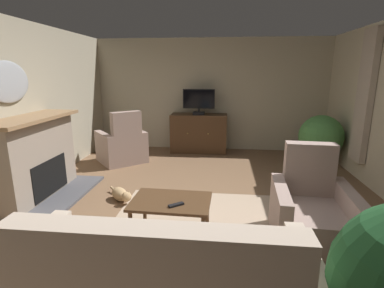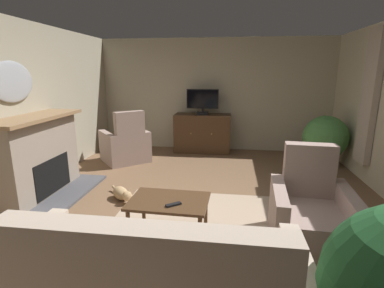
{
  "view_description": "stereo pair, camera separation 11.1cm",
  "coord_description": "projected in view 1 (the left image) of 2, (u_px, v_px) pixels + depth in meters",
  "views": [
    {
      "loc": [
        0.3,
        -3.54,
        1.82
      ],
      "look_at": [
        -0.1,
        0.22,
        0.89
      ],
      "focal_mm": 27.44,
      "sensor_mm": 36.0,
      "label": 1
    },
    {
      "loc": [
        0.41,
        -3.53,
        1.82
      ],
      "look_at": [
        -0.1,
        0.22,
        0.89
      ],
      "focal_mm": 27.44,
      "sensor_mm": 36.0,
      "label": 2
    }
  ],
  "objects": [
    {
      "name": "wall_back",
      "position": [
        211.0,
        95.0,
        6.94
      ],
      "size": [
        5.96,
        0.1,
        2.58
      ],
      "primitive_type": "cube",
      "color": "#B2A88E",
      "rests_on": "ground_plane"
    },
    {
      "name": "armchair_by_fireplace",
      "position": [
        122.0,
        146.0,
        6.03
      ],
      "size": [
        1.18,
        1.17,
        1.08
      ],
      "color": "#A3897F",
      "rests_on": "ground_plane"
    },
    {
      "name": "tv_remote",
      "position": [
        176.0,
        205.0,
        3.06
      ],
      "size": [
        0.17,
        0.14,
        0.02
      ],
      "primitive_type": "cube",
      "rotation": [
        0.0,
        0.0,
        3.8
      ],
      "color": "black",
      "rests_on": "coffee_table"
    },
    {
      "name": "fireplace",
      "position": [
        35.0,
        160.0,
        4.27
      ],
      "size": [
        0.92,
        1.69,
        1.21
      ],
      "color": "#4C4C51",
      "rests_on": "ground_plane"
    },
    {
      "name": "potted_plant_tall_palm_by_window",
      "position": [
        321.0,
        138.0,
        5.76
      ],
      "size": [
        0.84,
        0.84,
        1.01
      ],
      "color": "#99664C",
      "rests_on": "ground_plane"
    },
    {
      "name": "television",
      "position": [
        199.0,
        101.0,
        6.6
      ],
      "size": [
        0.72,
        0.2,
        0.57
      ],
      "color": "black",
      "rests_on": "tv_cabinet"
    },
    {
      "name": "wall_mirror_oval",
      "position": [
        8.0,
        82.0,
        4.03
      ],
      "size": [
        0.06,
        0.85,
        0.57
      ],
      "primitive_type": "ellipsoid",
      "color": "#B2B7BF"
    },
    {
      "name": "curtain_panel_far",
      "position": [
        365.0,
        97.0,
        4.82
      ],
      "size": [
        0.1,
        0.44,
        2.17
      ],
      "primitive_type": "cube",
      "color": "#B2A393"
    },
    {
      "name": "tv_cabinet",
      "position": [
        199.0,
        134.0,
        6.84
      ],
      "size": [
        1.28,
        0.58,
        0.88
      ],
      "color": "black",
      "rests_on": "ground_plane"
    },
    {
      "name": "rug_central",
      "position": [
        210.0,
        219.0,
        3.72
      ],
      "size": [
        2.42,
        1.62,
        0.01
      ],
      "primitive_type": "cube",
      "color": "tan",
      "rests_on": "ground_plane"
    },
    {
      "name": "ground_plane",
      "position": [
        197.0,
        215.0,
        3.89
      ],
      "size": [
        5.96,
        7.47,
        0.04
      ],
      "primitive_type": "cube",
      "color": "brown"
    },
    {
      "name": "coffee_table",
      "position": [
        171.0,
        205.0,
        3.22
      ],
      "size": [
        0.88,
        0.62,
        0.46
      ],
      "color": "#4C331E",
      "rests_on": "ground_plane"
    },
    {
      "name": "cat",
      "position": [
        121.0,
        194.0,
        4.24
      ],
      "size": [
        0.48,
        0.52,
        0.21
      ],
      "color": "tan",
      "rests_on": "ground_plane"
    },
    {
      "name": "armchair_near_window",
      "position": [
        312.0,
        214.0,
        3.16
      ],
      "size": [
        0.87,
        0.97,
        1.05
      ],
      "color": "#A3897F",
      "rests_on": "ground_plane"
    }
  ]
}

